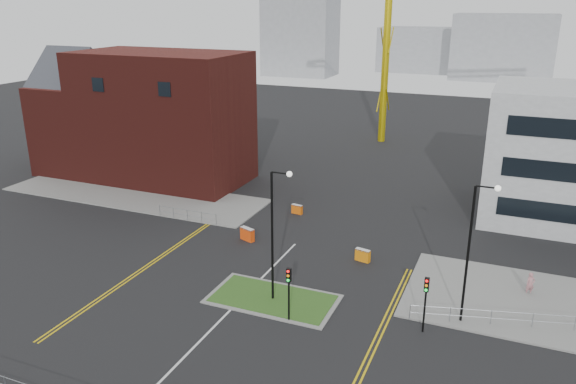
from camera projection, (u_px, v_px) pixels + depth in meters
name	position (u px, v px, depth m)	size (l,w,h in m)	color
ground	(182.00, 359.00, 31.54)	(200.00, 200.00, 0.00)	black
pavement_left	(134.00, 195.00, 58.01)	(28.00, 8.00, 0.12)	slate
island_kerb	(273.00, 299.00, 37.79)	(8.60, 4.60, 0.08)	slate
grass_island	(273.00, 299.00, 37.78)	(8.00, 4.00, 0.12)	#1F4717
brick_building	(140.00, 117.00, 62.12)	(24.20, 10.07, 14.24)	#4A1612
streetlamp_island	(275.00, 226.00, 35.97)	(1.46, 0.36, 9.18)	black
streetlamp_right_near	(473.00, 243.00, 33.35)	(1.46, 0.36, 9.18)	black
traffic_light_island	(289.00, 284.00, 34.48)	(0.28, 0.33, 3.65)	black
traffic_light_right	(426.00, 294.00, 33.32)	(0.28, 0.33, 3.65)	black
railing_left	(187.00, 213.00, 51.02)	(6.05, 0.05, 1.10)	gray
railing_right	(576.00, 321.00, 33.88)	(19.05, 5.05, 1.10)	gray
centre_line	(201.00, 340.00, 33.29)	(0.15, 30.00, 0.01)	silver
yellow_left_a	(154.00, 260.00, 43.55)	(0.12, 24.00, 0.01)	gold
yellow_left_b	(157.00, 261.00, 43.44)	(0.12, 24.00, 0.01)	gold
yellow_right_a	(374.00, 340.00, 33.33)	(0.12, 20.00, 0.01)	gold
yellow_right_b	(379.00, 341.00, 33.22)	(0.12, 20.00, 0.01)	gold
skyline_a	(300.00, 33.00, 147.31)	(18.00, 12.00, 22.00)	gray
skyline_b	(503.00, 47.00, 138.83)	(24.00, 12.00, 16.00)	gray
skyline_d	(434.00, 50.00, 154.76)	(30.00, 12.00, 12.00)	gray
pedestrian	(530.00, 284.00, 38.19)	(0.59, 0.39, 1.63)	#BB797F
barrier_left	(297.00, 209.00, 52.86)	(1.09, 0.51, 0.88)	#E35C0C
barrier_mid	(247.00, 234.00, 46.95)	(1.38, 0.87, 1.11)	#E9430C
barrier_right	(363.00, 255.00, 43.21)	(1.22, 0.63, 0.98)	orange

